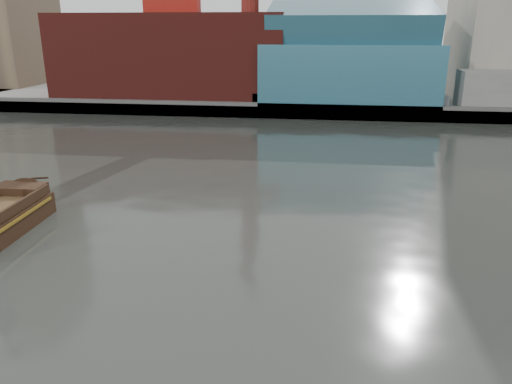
# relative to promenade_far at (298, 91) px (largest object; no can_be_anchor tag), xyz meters

# --- Properties ---
(ground) EXTENTS (400.00, 400.00, 0.00)m
(ground) POSITION_rel_promenade_far_xyz_m (0.00, -92.00, -1.00)
(ground) COLOR #282A25
(ground) RESTS_ON ground
(promenade_far) EXTENTS (220.00, 60.00, 2.00)m
(promenade_far) POSITION_rel_promenade_far_xyz_m (0.00, 0.00, 0.00)
(promenade_far) COLOR slate
(promenade_far) RESTS_ON ground
(seawall) EXTENTS (220.00, 1.00, 2.60)m
(seawall) POSITION_rel_promenade_far_xyz_m (0.00, -29.50, 0.30)
(seawall) COLOR #4C4C49
(seawall) RESTS_ON ground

